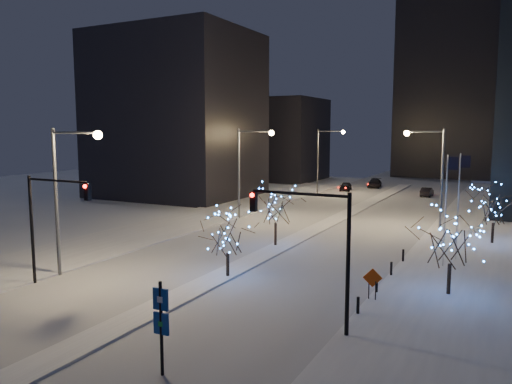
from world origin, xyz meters
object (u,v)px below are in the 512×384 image
Objects in this scene: traffic_signal_east at (317,237)px; construction_sign at (372,281)px; street_lamp_east at (433,165)px; car_near at (346,186)px; car_far at (375,183)px; holiday_tree_plaza_near at (451,238)px; street_lamp_w_near at (67,181)px; street_lamp_w_mid at (247,161)px; holiday_tree_median_near at (227,233)px; holiday_tree_plaza_far at (494,206)px; street_lamp_w_far at (324,152)px; wayfinding_sign at (161,318)px; holiday_tree_median_far at (276,205)px; traffic_signal_west at (48,213)px; car_mid at (427,192)px.

construction_sign is at bearing 76.25° from traffic_signal_east.
street_lamp_east is 2.42× the size of car_near.
holiday_tree_plaza_near is (18.18, -54.62, 2.83)m from car_far.
street_lamp_w_near and street_lamp_w_mid have the same top height.
car_near is 0.90× the size of holiday_tree_median_near.
street_lamp_w_near is 34.51m from holiday_tree_plaza_far.
holiday_tree_plaza_far is at bearing -46.57° from street_lamp_w_far.
street_lamp_east is 36.58m from wayfinding_sign.
holiday_tree_plaza_far is at bearing 29.94° from holiday_tree_median_far.
street_lamp_w_mid reaches higher than traffic_signal_west.
street_lamp_w_near is 1.00× the size of street_lamp_east.
holiday_tree_median_near is 24.46m from holiday_tree_plaza_far.
car_mid is 0.88× the size of holiday_tree_median_near.
holiday_tree_plaza_far is at bearing 46.78° from traffic_signal_west.
car_near is at bearing 86.53° from street_lamp_w_mid.
holiday_tree_plaza_far is (19.92, -38.44, 2.67)m from car_far.
holiday_tree_median_near is at bearing -92.82° from car_far.
street_lamp_w_far is 2.42× the size of car_near.
holiday_tree_plaza_near is at bearing -78.97° from car_far.
street_lamp_east reaches higher than holiday_tree_plaza_near.
construction_sign is at bearing -1.28° from holiday_tree_median_near.
car_near is at bearing 92.81° from construction_sign.
street_lamp_w_far is 59.79m from wayfinding_sign.
street_lamp_east is 20.94m from holiday_tree_plaza_near.
construction_sign is (19.24, -45.44, -5.24)m from street_lamp_w_far.
street_lamp_w_far is (0.00, 50.00, 0.00)m from street_lamp_w_near.
car_far is at bearing 87.91° from construction_sign.
wayfinding_sign is (12.10, -63.38, 1.70)m from car_near.
car_near is 51.22m from holiday_tree_median_near.
car_mid is at bearing 93.25° from traffic_signal_east.
holiday_tree_plaza_near is (23.03, -42.35, -2.94)m from street_lamp_w_far.
street_lamp_w_far is 2.18× the size of holiday_tree_median_near.
construction_sign is (0.22, -23.44, -5.19)m from street_lamp_east.
street_lamp_w_far is 1.92× the size of holiday_tree_median_far.
holiday_tree_plaza_far is at bearing 109.35° from car_mid.
traffic_signal_west reaches higher than car_far.
street_lamp_w_near is 2.70m from traffic_signal_west.
holiday_tree_plaza_far reaches higher than car_far.
street_lamp_east is 17.46m from holiday_tree_median_far.
car_mid is at bearing 63.30° from street_lamp_w_mid.
street_lamp_w_far reaches higher than holiday_tree_plaza_near.
traffic_signal_east is (17.38, 1.00, 0.00)m from traffic_signal_west.
traffic_signal_west and traffic_signal_east have the same top height.
car_far is at bearing 112.46° from street_lamp_east.
traffic_signal_west is 35.48m from holiday_tree_plaza_far.
car_mid is 0.76× the size of holiday_tree_plaza_near.
street_lamp_east is at bearing 67.58° from holiday_tree_median_near.
wayfinding_sign is at bearing -89.02° from car_near.
wayfinding_sign is (-9.10, -15.65, -1.16)m from holiday_tree_plaza_near.
traffic_signal_east reaches higher than holiday_tree_median_far.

